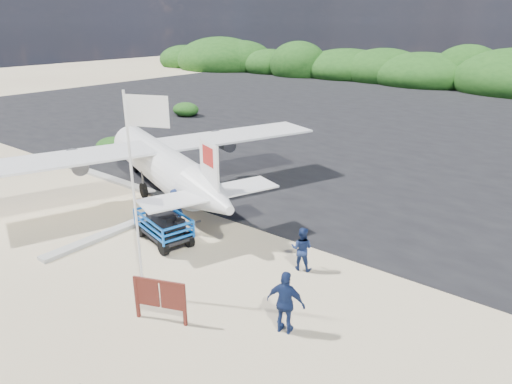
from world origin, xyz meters
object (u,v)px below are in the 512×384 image
at_px(flagpole, 144,297).
at_px(baggage_cart, 165,241).
at_px(crew_a, 176,211).
at_px(crew_b, 302,249).
at_px(signboard, 162,321).
at_px(aircraft_small, 332,97).
at_px(crew_c, 286,303).

bearing_deg(flagpole, baggage_cart, 129.24).
height_order(crew_a, crew_b, crew_a).
xyz_separation_m(baggage_cart, crew_a, (-0.18, 0.83, 0.96)).
xyz_separation_m(signboard, crew_a, (-4.01, 4.30, 0.96)).
relative_size(flagpole, crew_b, 4.08).
bearing_deg(aircraft_small, baggage_cart, 80.63).
bearing_deg(crew_b, flagpole, 39.42).
xyz_separation_m(flagpole, crew_a, (-2.63, 3.83, 0.96)).
bearing_deg(crew_a, crew_c, 160.15).
bearing_deg(crew_c, crew_b, -78.23).
height_order(signboard, crew_b, crew_b).
xyz_separation_m(signboard, crew_c, (3.09, 1.81, 0.94)).
bearing_deg(baggage_cart, crew_a, 115.92).
bearing_deg(flagpole, aircraft_small, 111.07).
distance_m(crew_b, crew_c, 3.53).
height_order(signboard, aircraft_small, aircraft_small).
relative_size(crew_a, aircraft_small, 0.26).
distance_m(flagpole, crew_c, 4.76).
distance_m(signboard, crew_a, 5.96).
relative_size(signboard, crew_c, 0.90).
height_order(crew_c, aircraft_small, crew_c).
bearing_deg(signboard, baggage_cart, 115.40).
relative_size(signboard, crew_b, 1.07).
bearing_deg(crew_a, crew_b, -173.44).
xyz_separation_m(baggage_cart, crew_c, (6.92, -1.66, 0.94)).
distance_m(baggage_cart, crew_c, 7.18).
relative_size(crew_a, crew_c, 1.02).
height_order(baggage_cart, signboard, signboard).
distance_m(crew_b, aircraft_small, 38.74).
bearing_deg(crew_b, baggage_cart, -1.76).
xyz_separation_m(baggage_cart, aircraft_small, (-12.52, 35.85, 0.00)).
height_order(flagpole, crew_a, flagpole).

